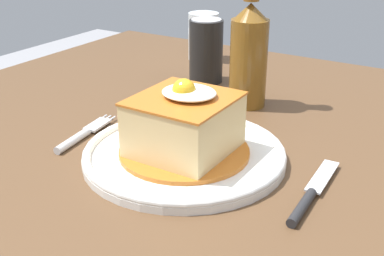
{
  "coord_description": "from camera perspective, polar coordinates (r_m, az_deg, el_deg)",
  "views": [
    {
      "loc": [
        0.28,
        -0.55,
        1.06
      ],
      "look_at": [
        -0.06,
        -0.02,
        0.78
      ],
      "focal_mm": 46.63,
      "sensor_mm": 36.0,
      "label": 1
    }
  ],
  "objects": [
    {
      "name": "soda_can",
      "position": [
        0.99,
        1.62,
        8.81
      ],
      "size": [
        0.07,
        0.07,
        0.12
      ],
      "color": "black",
      "rests_on": "dining_table"
    },
    {
      "name": "main_plate",
      "position": [
        0.68,
        -0.89,
        -2.95
      ],
      "size": [
        0.28,
        0.28,
        0.02
      ],
      "color": "white",
      "rests_on": "dining_table"
    },
    {
      "name": "dining_table",
      "position": [
        0.74,
        4.38,
        -10.15
      ],
      "size": [
        1.23,
        1.09,
        0.74
      ],
      "color": "brown",
      "rests_on": "ground_plane"
    },
    {
      "name": "knife",
      "position": [
        0.61,
        13.16,
        -7.77
      ],
      "size": [
        0.02,
        0.17,
        0.01
      ],
      "color": "#262628",
      "rests_on": "dining_table"
    },
    {
      "name": "beer_bottle_amber",
      "position": [
        0.85,
        6.54,
        8.91
      ],
      "size": [
        0.06,
        0.06,
        0.27
      ],
      "color": "brown",
      "rests_on": "dining_table"
    },
    {
      "name": "sandwich_meal",
      "position": [
        0.67,
        -0.88,
        0.27
      ],
      "size": [
        0.18,
        0.18,
        0.11
      ],
      "color": "#C66B23",
      "rests_on": "main_plate"
    },
    {
      "name": "fork",
      "position": [
        0.76,
        -12.56,
        -0.81
      ],
      "size": [
        0.04,
        0.14,
        0.01
      ],
      "color": "silver",
      "rests_on": "dining_table"
    },
    {
      "name": "drinking_glass",
      "position": [
        1.14,
        1.31,
        10.08
      ],
      "size": [
        0.07,
        0.07,
        0.1
      ],
      "color": "#3F2314",
      "rests_on": "dining_table"
    }
  ]
}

